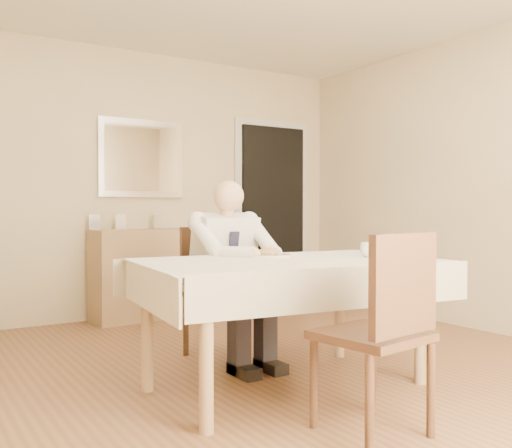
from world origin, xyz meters
TOP-DOWN VIEW (x-y plane):
  - room at (0.00, 0.00)m, footprint 5.00×5.02m
  - doorway at (1.55, 2.46)m, footprint 0.96×0.07m
  - mirror at (0.01, 2.47)m, footprint 0.86×0.04m
  - dining_table at (-0.10, -0.14)m, footprint 1.83×1.21m
  - chair_far at (-0.10, 0.74)m, footprint 0.44×0.44m
  - chair_near at (-0.16, -0.99)m, footprint 0.50×0.50m
  - seated_man at (-0.10, 0.45)m, footprint 0.48×0.72m
  - plate at (-0.08, 0.07)m, footprint 0.26×0.26m
  - food at (-0.08, 0.07)m, footprint 0.14×0.14m
  - knife at (-0.04, 0.01)m, footprint 0.01×0.13m
  - fork at (-0.12, 0.01)m, footprint 0.01×0.13m
  - coffee_mug at (0.43, -0.27)m, footprint 0.13×0.13m
  - sideboard at (0.01, 2.32)m, footprint 1.11×0.47m
  - photo_frame_left at (-0.48, 2.41)m, footprint 0.10×0.02m
  - photo_frame_center at (-0.24, 2.38)m, footprint 0.10×0.02m
  - photo_frame_right at (0.15, 2.38)m, footprint 0.10×0.02m

SIDE VIEW (x-z plane):
  - sideboard at x=0.01m, z-range 0.00..0.86m
  - chair_far at x=-0.10m, z-range 0.06..0.98m
  - chair_near at x=-0.16m, z-range 0.06..1.00m
  - dining_table at x=-0.10m, z-range 0.29..1.04m
  - seated_man at x=-0.10m, z-range 0.07..1.31m
  - plate at x=-0.08m, z-range 0.75..0.77m
  - knife at x=-0.04m, z-range 0.77..0.78m
  - fork at x=-0.12m, z-range 0.77..0.78m
  - food at x=-0.08m, z-range 0.76..0.81m
  - coffee_mug at x=0.43m, z-range 0.75..0.84m
  - photo_frame_left at x=-0.48m, z-range 0.86..1.00m
  - photo_frame_center at x=-0.24m, z-range 0.86..1.00m
  - photo_frame_right at x=0.15m, z-range 0.86..1.00m
  - doorway at x=1.55m, z-range -0.05..2.05m
  - room at x=0.00m, z-range 0.00..2.60m
  - mirror at x=0.01m, z-range 1.17..1.93m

